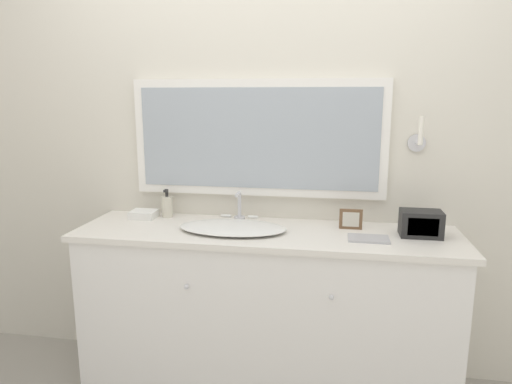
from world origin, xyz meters
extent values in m
cube|color=silver|center=(0.00, 0.57, 1.27)|extent=(8.00, 0.06, 2.55)
cube|color=white|center=(-0.08, 0.52, 1.33)|extent=(1.39, 0.04, 0.63)
cube|color=#9EA8B2|center=(-0.08, 0.50, 1.33)|extent=(1.30, 0.01, 0.54)
cylinder|color=silver|center=(0.75, 0.53, 1.32)|extent=(0.09, 0.01, 0.09)
cylinder|color=silver|center=(0.75, 0.48, 1.32)|extent=(0.02, 0.10, 0.02)
cylinder|color=white|center=(0.75, 0.43, 1.39)|extent=(0.02, 0.02, 0.14)
cube|color=white|center=(0.00, 0.28, 0.43)|extent=(1.89, 0.50, 0.85)
cube|color=silver|center=(0.00, 0.28, 0.87)|extent=(1.94, 0.53, 0.03)
sphere|color=silver|center=(-0.34, 0.01, 0.66)|extent=(0.02, 0.02, 0.02)
sphere|color=silver|center=(0.34, 0.01, 0.66)|extent=(0.02, 0.02, 0.02)
ellipsoid|color=white|center=(-0.17, 0.25, 0.90)|extent=(0.55, 0.31, 0.03)
cylinder|color=silver|center=(-0.17, 0.42, 0.90)|extent=(0.06, 0.06, 0.03)
cylinder|color=silver|center=(-0.17, 0.42, 0.98)|extent=(0.02, 0.02, 0.13)
cylinder|color=silver|center=(-0.17, 0.39, 1.04)|extent=(0.02, 0.07, 0.02)
cylinder|color=white|center=(-0.24, 0.42, 0.91)|extent=(0.06, 0.02, 0.02)
cylinder|color=white|center=(-0.09, 0.42, 0.91)|extent=(0.05, 0.02, 0.02)
cylinder|color=beige|center=(-0.59, 0.46, 0.94)|extent=(0.06, 0.06, 0.12)
cylinder|color=black|center=(-0.59, 0.46, 1.02)|extent=(0.02, 0.02, 0.04)
cube|color=black|center=(-0.59, 0.44, 1.04)|extent=(0.02, 0.03, 0.01)
cube|color=black|center=(0.76, 0.32, 0.95)|extent=(0.20, 0.13, 0.13)
cube|color=black|center=(0.76, 0.26, 0.95)|extent=(0.14, 0.01, 0.09)
cube|color=brown|center=(0.43, 0.38, 0.93)|extent=(0.12, 0.01, 0.10)
cube|color=beige|center=(0.43, 0.38, 0.93)|extent=(0.08, 0.00, 0.08)
cube|color=white|center=(-0.71, 0.41, 0.90)|extent=(0.14, 0.12, 0.04)
cube|color=#ADADB2|center=(0.51, 0.22, 0.89)|extent=(0.19, 0.13, 0.01)
camera|label=1|loc=(0.33, -1.93, 1.55)|focal=32.00mm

